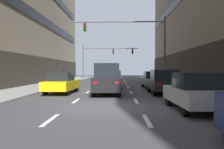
% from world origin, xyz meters
% --- Properties ---
extents(ground_plane, '(120.00, 120.00, 0.00)m').
position_xyz_m(ground_plane, '(0.00, 0.00, 0.00)').
color(ground_plane, '#424247').
extents(lane_stripe_l1_s3, '(0.16, 2.00, 0.01)m').
position_xyz_m(lane_stripe_l1_s3, '(-1.65, -3.00, 0.00)').
color(lane_stripe_l1_s3, silver).
rests_on(lane_stripe_l1_s3, ground).
extents(lane_stripe_l1_s4, '(0.16, 2.00, 0.01)m').
position_xyz_m(lane_stripe_l1_s4, '(-1.65, 2.00, 0.00)').
color(lane_stripe_l1_s4, silver).
rests_on(lane_stripe_l1_s4, ground).
extents(lane_stripe_l1_s5, '(0.16, 2.00, 0.01)m').
position_xyz_m(lane_stripe_l1_s5, '(-1.65, 7.00, 0.00)').
color(lane_stripe_l1_s5, silver).
rests_on(lane_stripe_l1_s5, ground).
extents(lane_stripe_l1_s6, '(0.16, 2.00, 0.01)m').
position_xyz_m(lane_stripe_l1_s6, '(-1.65, 12.00, 0.00)').
color(lane_stripe_l1_s6, silver).
rests_on(lane_stripe_l1_s6, ground).
extents(lane_stripe_l1_s7, '(0.16, 2.00, 0.01)m').
position_xyz_m(lane_stripe_l1_s7, '(-1.65, 17.00, 0.00)').
color(lane_stripe_l1_s7, silver).
rests_on(lane_stripe_l1_s7, ground).
extents(lane_stripe_l1_s8, '(0.16, 2.00, 0.01)m').
position_xyz_m(lane_stripe_l1_s8, '(-1.65, 22.00, 0.00)').
color(lane_stripe_l1_s8, silver).
rests_on(lane_stripe_l1_s8, ground).
extents(lane_stripe_l1_s9, '(0.16, 2.00, 0.01)m').
position_xyz_m(lane_stripe_l1_s9, '(-1.65, 27.00, 0.00)').
color(lane_stripe_l1_s9, silver).
rests_on(lane_stripe_l1_s9, ground).
extents(lane_stripe_l1_s10, '(0.16, 2.00, 0.01)m').
position_xyz_m(lane_stripe_l1_s10, '(-1.65, 32.00, 0.00)').
color(lane_stripe_l1_s10, silver).
rests_on(lane_stripe_l1_s10, ground).
extents(lane_stripe_l2_s3, '(0.16, 2.00, 0.01)m').
position_xyz_m(lane_stripe_l2_s3, '(1.65, -3.00, 0.00)').
color(lane_stripe_l2_s3, silver).
rests_on(lane_stripe_l2_s3, ground).
extents(lane_stripe_l2_s4, '(0.16, 2.00, 0.01)m').
position_xyz_m(lane_stripe_l2_s4, '(1.65, 2.00, 0.00)').
color(lane_stripe_l2_s4, silver).
rests_on(lane_stripe_l2_s4, ground).
extents(lane_stripe_l2_s5, '(0.16, 2.00, 0.01)m').
position_xyz_m(lane_stripe_l2_s5, '(1.65, 7.00, 0.00)').
color(lane_stripe_l2_s5, silver).
rests_on(lane_stripe_l2_s5, ground).
extents(lane_stripe_l2_s6, '(0.16, 2.00, 0.01)m').
position_xyz_m(lane_stripe_l2_s6, '(1.65, 12.00, 0.00)').
color(lane_stripe_l2_s6, silver).
rests_on(lane_stripe_l2_s6, ground).
extents(lane_stripe_l2_s7, '(0.16, 2.00, 0.01)m').
position_xyz_m(lane_stripe_l2_s7, '(1.65, 17.00, 0.00)').
color(lane_stripe_l2_s7, silver).
rests_on(lane_stripe_l2_s7, ground).
extents(lane_stripe_l2_s8, '(0.16, 2.00, 0.01)m').
position_xyz_m(lane_stripe_l2_s8, '(1.65, 22.00, 0.00)').
color(lane_stripe_l2_s8, silver).
rests_on(lane_stripe_l2_s8, ground).
extents(lane_stripe_l2_s9, '(0.16, 2.00, 0.01)m').
position_xyz_m(lane_stripe_l2_s9, '(1.65, 27.00, 0.00)').
color(lane_stripe_l2_s9, silver).
rests_on(lane_stripe_l2_s9, ground).
extents(lane_stripe_l2_s10, '(0.16, 2.00, 0.01)m').
position_xyz_m(lane_stripe_l2_s10, '(1.65, 32.00, 0.00)').
color(lane_stripe_l2_s10, silver).
rests_on(lane_stripe_l2_s10, ground).
extents(taxi_driving_0, '(1.94, 4.26, 1.74)m').
position_xyz_m(taxi_driving_0, '(-3.38, 5.88, 0.77)').
color(taxi_driving_0, black).
rests_on(taxi_driving_0, ground).
extents(car_driving_1, '(1.95, 4.45, 2.13)m').
position_xyz_m(car_driving_1, '(-0.09, 5.21, 1.06)').
color(car_driving_1, black).
rests_on(car_driving_1, ground).
extents(car_driving_2, '(1.90, 4.39, 1.64)m').
position_xyz_m(car_driving_2, '(0.12, 10.91, 0.81)').
color(car_driving_2, black).
rests_on(car_driving_2, ground).
extents(car_parked_1, '(1.85, 4.28, 1.59)m').
position_xyz_m(car_parked_1, '(3.89, -0.98, 0.78)').
color(car_parked_1, black).
rests_on(car_parked_1, ground).
extents(car_parked_2, '(1.91, 4.57, 1.71)m').
position_xyz_m(car_parked_2, '(3.89, 5.83, 0.84)').
color(car_parked_2, black).
rests_on(car_parked_2, ground).
extents(car_parked_3, '(1.81, 4.17, 1.55)m').
position_xyz_m(car_parked_3, '(3.89, 11.22, 0.76)').
color(car_parked_3, black).
rests_on(car_parked_3, ground).
extents(traffic_signal_0, '(9.53, 0.35, 6.91)m').
position_xyz_m(traffic_signal_0, '(2.52, 12.98, 4.92)').
color(traffic_signal_0, '#4C4C51').
rests_on(traffic_signal_0, sidewalk_right).
extents(traffic_signal_1, '(9.50, 0.35, 5.79)m').
position_xyz_m(traffic_signal_1, '(-1.88, 29.71, 4.25)').
color(traffic_signal_1, '#4C4C51').
rests_on(traffic_signal_1, sidewalk_left).
extents(pedestrian_0, '(0.29, 0.51, 1.58)m').
position_xyz_m(pedestrian_0, '(7.14, 14.88, 1.05)').
color(pedestrian_0, brown).
rests_on(pedestrian_0, sidewalk_right).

